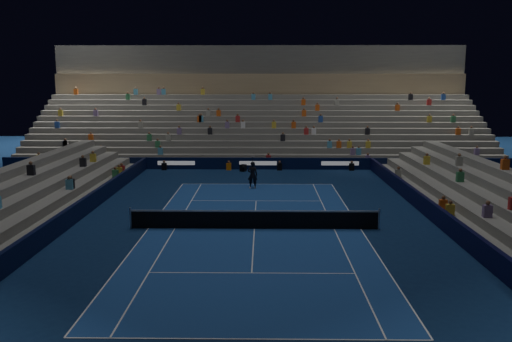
{
  "coord_description": "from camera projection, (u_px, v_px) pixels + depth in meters",
  "views": [
    {
      "loc": [
        0.45,
        -26.66,
        7.63
      ],
      "look_at": [
        0.0,
        6.0,
        2.0
      ],
      "focal_mm": 37.5,
      "sensor_mm": 36.0,
      "label": 1
    }
  ],
  "objects": [
    {
      "name": "ground",
      "position": [
        254.0,
        229.0,
        27.57
      ],
      "size": [
        90.0,
        90.0,
        0.0
      ],
      "primitive_type": "plane",
      "color": "#0B1F44",
      "rests_on": "ground"
    },
    {
      "name": "sponsor_barrier_far",
      "position": [
        258.0,
        163.0,
        45.72
      ],
      "size": [
        44.0,
        0.25,
        1.0
      ],
      "primitive_type": "cube",
      "color": "black",
      "rests_on": "ground"
    },
    {
      "name": "tennis_player",
      "position": [
        253.0,
        175.0,
        37.69
      ],
      "size": [
        0.71,
        0.48,
        1.92
      ],
      "primitive_type": "imported",
      "rotation": [
        0.0,
        0.0,
        3.11
      ],
      "color": "black",
      "rests_on": "ground"
    },
    {
      "name": "grandstand_east",
      "position": [
        512.0,
        212.0,
        27.24
      ],
      "size": [
        5.0,
        37.0,
        2.5
      ],
      "color": "slate",
      "rests_on": "ground"
    },
    {
      "name": "tennis_net",
      "position": [
        254.0,
        219.0,
        27.49
      ],
      "size": [
        12.9,
        0.1,
        1.1
      ],
      "color": "#B2B2B7",
      "rests_on": "ground"
    },
    {
      "name": "grandstand_main",
      "position": [
        259.0,
        121.0,
        54.49
      ],
      "size": [
        44.0,
        15.2,
        11.2
      ],
      "color": "slate",
      "rests_on": "ground"
    },
    {
      "name": "broadcast_camera",
      "position": [
        243.0,
        168.0,
        44.74
      ],
      "size": [
        0.6,
        0.95,
        0.57
      ],
      "color": "black",
      "rests_on": "ground"
    },
    {
      "name": "sponsor_barrier_east",
      "position": [
        443.0,
        220.0,
        27.36
      ],
      "size": [
        0.25,
        37.0,
        1.0
      ],
      "primitive_type": "cube",
      "color": "black",
      "rests_on": "ground"
    },
    {
      "name": "sponsor_barrier_west",
      "position": [
        67.0,
        219.0,
        27.62
      ],
      "size": [
        0.25,
        37.0,
        1.0
      ],
      "primitive_type": "cube",
      "color": "black",
      "rests_on": "ground"
    },
    {
      "name": "grandstand_west",
      "position": [
        0.0,
        211.0,
        27.6
      ],
      "size": [
        5.0,
        37.0,
        2.5
      ],
      "color": "slate",
      "rests_on": "ground"
    },
    {
      "name": "court_surface",
      "position": [
        254.0,
        229.0,
        27.57
      ],
      "size": [
        10.97,
        23.77,
        0.01
      ],
      "primitive_type": "cube",
      "color": "navy",
      "rests_on": "ground"
    }
  ]
}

